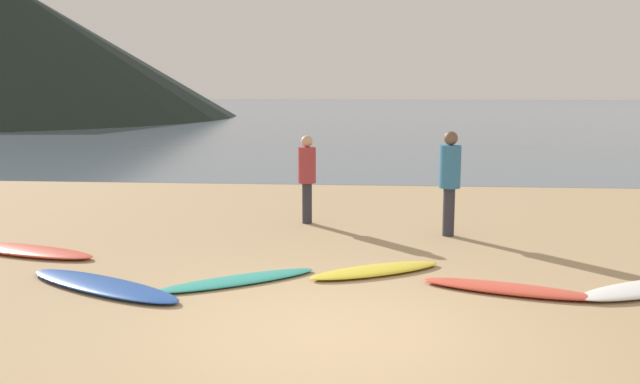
% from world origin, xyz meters
% --- Properties ---
extents(ground_plane, '(120.00, 120.00, 0.20)m').
position_xyz_m(ground_plane, '(0.00, 10.00, -0.10)').
color(ground_plane, tan).
rests_on(ground_plane, ground).
extents(ocean_water, '(140.00, 100.00, 0.01)m').
position_xyz_m(ocean_water, '(0.00, 60.31, 0.00)').
color(ocean_water, slate).
rests_on(ocean_water, ground).
extents(surfboard_1, '(2.49, 1.23, 0.10)m').
position_xyz_m(surfboard_1, '(-4.82, 2.91, 0.05)').
color(surfboard_1, '#D84C38').
rests_on(surfboard_1, ground).
extents(surfboard_2, '(2.52, 1.70, 0.09)m').
position_xyz_m(surfboard_2, '(-2.97, 1.28, 0.04)').
color(surfboard_2, '#1E479E').
rests_on(surfboard_2, ground).
extents(surfboard_3, '(2.05, 1.58, 0.06)m').
position_xyz_m(surfboard_3, '(-1.36, 1.69, 0.03)').
color(surfboard_3, teal).
rests_on(surfboard_3, ground).
extents(surfboard_4, '(1.92, 1.38, 0.08)m').
position_xyz_m(surfboard_4, '(0.41, 2.26, 0.04)').
color(surfboard_4, yellow).
rests_on(surfboard_4, ground).
extents(surfboard_5, '(2.16, 1.08, 0.09)m').
position_xyz_m(surfboard_5, '(2.02, 1.55, 0.05)').
color(surfboard_5, '#D84C38').
rests_on(surfboard_5, ground).
extents(person_0, '(0.35, 0.35, 1.75)m').
position_xyz_m(person_0, '(1.61, 4.67, 1.03)').
color(person_0, '#2D2D38').
rests_on(person_0, ground).
extents(person_1, '(0.32, 0.32, 1.60)m').
position_xyz_m(person_1, '(-0.85, 5.51, 0.94)').
color(person_1, '#2D2D38').
rests_on(person_1, ground).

